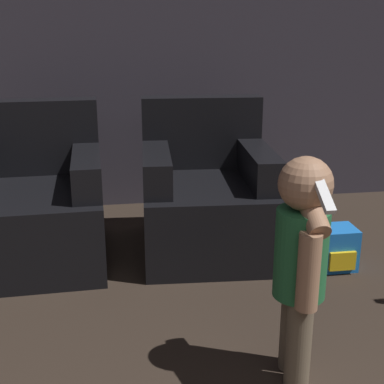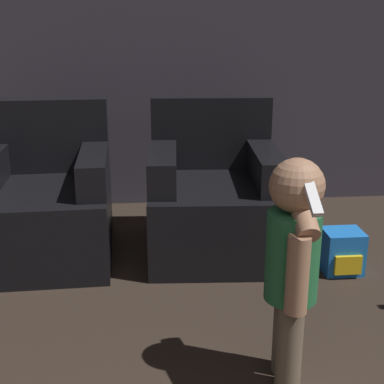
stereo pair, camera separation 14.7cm
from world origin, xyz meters
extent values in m
cube|color=#3D3842|center=(0.00, 4.50, 1.30)|extent=(8.40, 0.05, 2.60)
cube|color=black|center=(-0.78, 3.51, 0.22)|extent=(0.81, 0.91, 0.45)
cube|color=black|center=(-0.79, 3.87, 0.68)|extent=(0.78, 0.19, 0.47)
cube|color=black|center=(-0.47, 3.52, 0.55)|extent=(0.19, 0.73, 0.20)
cube|color=black|center=(0.25, 3.51, 0.22)|extent=(0.83, 0.93, 0.45)
cube|color=black|center=(0.27, 3.87, 0.68)|extent=(0.78, 0.21, 0.47)
cube|color=black|center=(-0.06, 3.53, 0.55)|extent=(0.20, 0.73, 0.20)
cube|color=black|center=(0.55, 3.49, 0.55)|extent=(0.20, 0.73, 0.20)
cylinder|color=brown|center=(0.38, 2.27, 0.18)|extent=(0.10, 0.10, 0.37)
cylinder|color=brown|center=(0.37, 2.16, 0.18)|extent=(0.10, 0.10, 0.37)
cylinder|color=#236638|center=(0.37, 2.22, 0.54)|extent=(0.20, 0.20, 0.35)
sphere|color=#A37556|center=(0.37, 2.22, 0.82)|extent=(0.20, 0.20, 0.20)
cylinder|color=#A37556|center=(0.36, 2.09, 0.53)|extent=(0.08, 0.08, 0.29)
cylinder|color=#A37556|center=(0.39, 2.22, 0.75)|extent=(0.08, 0.30, 0.22)
cube|color=white|center=(0.39, 2.09, 0.82)|extent=(0.04, 0.16, 0.10)
cube|color=blue|center=(0.94, 3.15, 0.12)|extent=(0.22, 0.19, 0.25)
cube|color=yellow|center=(0.94, 3.05, 0.09)|extent=(0.15, 0.02, 0.11)
camera|label=1|loc=(-0.31, 0.45, 1.38)|focal=50.00mm
camera|label=2|loc=(-0.16, 0.43, 1.38)|focal=50.00mm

